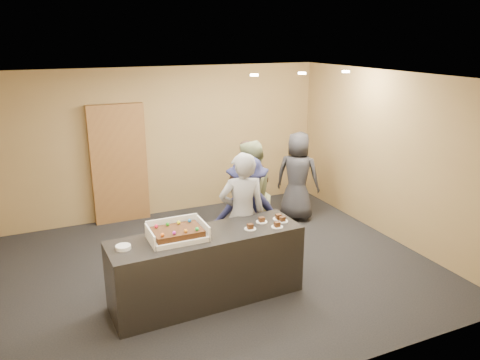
{
  "coord_description": "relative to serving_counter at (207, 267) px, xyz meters",
  "views": [
    {
      "loc": [
        -2.2,
        -5.67,
        3.23
      ],
      "look_at": [
        0.35,
        0.0,
        1.29
      ],
      "focal_mm": 35.0,
      "sensor_mm": 36.0,
      "label": 1
    }
  ],
  "objects": [
    {
      "name": "person_brown_extra",
      "position": [
        1.48,
        1.99,
        0.32
      ],
      "size": [
        0.95,
        0.53,
        1.53
      ],
      "primitive_type": "imported",
      "rotation": [
        0.0,
        0.0,
        3.33
      ],
      "color": "brown",
      "rests_on": "floor"
    },
    {
      "name": "slice_a",
      "position": [
        0.55,
        -0.08,
        0.47
      ],
      "size": [
        0.15,
        0.15,
        0.07
      ],
      "color": "white",
      "rests_on": "serving_counter"
    },
    {
      "name": "plate_stack",
      "position": [
        -1.01,
        -0.0,
        0.47
      ],
      "size": [
        0.17,
        0.17,
        0.04
      ],
      "primitive_type": "cylinder",
      "color": "white",
      "rests_on": "serving_counter"
    },
    {
      "name": "serving_counter",
      "position": [
        0.0,
        0.0,
        0.0
      ],
      "size": [
        2.42,
        0.79,
        0.9
      ],
      "primitive_type": "cube",
      "rotation": [
        0.0,
        0.0,
        0.04
      ],
      "color": "black",
      "rests_on": "floor"
    },
    {
      "name": "slice_d",
      "position": [
        1.04,
        0.07,
        0.47
      ],
      "size": [
        0.15,
        0.15,
        0.07
      ],
      "color": "white",
      "rests_on": "serving_counter"
    },
    {
      "name": "storage_cabinet",
      "position": [
        -0.47,
        3.13,
        0.6
      ],
      "size": [
        0.96,
        0.15,
        2.11
      ],
      "primitive_type": "cube",
      "color": "brown",
      "rests_on": "floor"
    },
    {
      "name": "person_navy_man",
      "position": [
        0.88,
        0.7,
        0.35
      ],
      "size": [
        1.17,
        0.87,
        1.61
      ],
      "primitive_type": "imported",
      "rotation": [
        0.0,
        0.0,
        2.85
      ],
      "color": "#1A1D41",
      "rests_on": "floor"
    },
    {
      "name": "sheet_cake",
      "position": [
        -0.36,
        0.0,
        0.55
      ],
      "size": [
        0.57,
        0.39,
        0.11
      ],
      "color": "#381F0C",
      "rests_on": "cake_box"
    },
    {
      "name": "slice_b",
      "position": [
        0.78,
        0.06,
        0.47
      ],
      "size": [
        0.15,
        0.15,
        0.07
      ],
      "color": "white",
      "rests_on": "serving_counter"
    },
    {
      "name": "cake_box",
      "position": [
        -0.36,
        0.02,
        0.5
      ],
      "size": [
        0.67,
        0.46,
        0.2
      ],
      "color": "white",
      "rests_on": "serving_counter"
    },
    {
      "name": "slice_c",
      "position": [
        0.89,
        -0.16,
        0.47
      ],
      "size": [
        0.15,
        0.15,
        0.07
      ],
      "color": "white",
      "rests_on": "serving_counter"
    },
    {
      "name": "person_dark_suit",
      "position": [
        2.44,
        1.92,
        0.35
      ],
      "size": [
        0.92,
        0.92,
        1.61
      ],
      "primitive_type": "imported",
      "rotation": [
        0.0,
        0.0,
        2.37
      ],
      "color": "#28282E",
      "rests_on": "floor"
    },
    {
      "name": "room",
      "position": [
        0.42,
        0.72,
        0.9
      ],
      "size": [
        6.04,
        6.0,
        2.7
      ],
      "color": "black",
      "rests_on": "ground"
    },
    {
      "name": "slice_e",
      "position": [
        1.04,
        -0.03,
        0.47
      ],
      "size": [
        0.15,
        0.15,
        0.07
      ],
      "color": "white",
      "rests_on": "serving_counter"
    },
    {
      "name": "ceiling_spotlights",
      "position": [
        2.02,
        1.22,
        2.22
      ],
      "size": [
        1.72,
        0.12,
        0.03
      ],
      "color": "#FFEAC6",
      "rests_on": "ceiling"
    },
    {
      "name": "person_sage_man",
      "position": [
        1.12,
        1.14,
        0.41
      ],
      "size": [
        1.06,
        1.03,
        1.72
      ],
      "primitive_type": "imported",
      "rotation": [
        0.0,
        0.0,
        3.8
      ],
      "color": "gray",
      "rests_on": "floor"
    },
    {
      "name": "person_server_grey",
      "position": [
        0.69,
        0.45,
        0.43
      ],
      "size": [
        0.72,
        0.55,
        1.75
      ],
      "primitive_type": "imported",
      "rotation": [
        0.0,
        0.0,
        2.92
      ],
      "color": "gray",
      "rests_on": "floor"
    }
  ]
}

